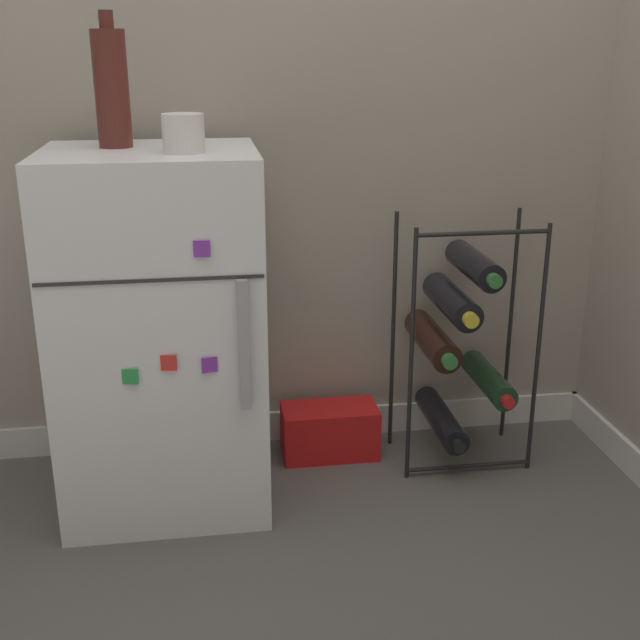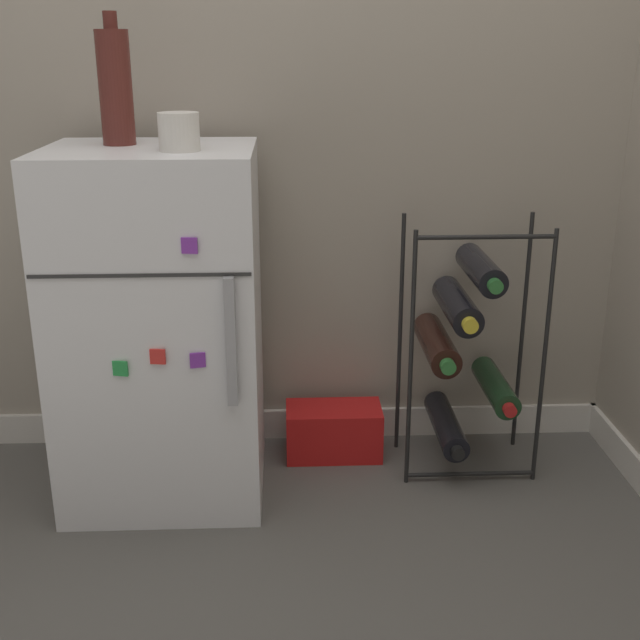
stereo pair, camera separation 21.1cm
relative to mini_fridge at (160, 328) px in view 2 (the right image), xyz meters
The scene contains 7 objects.
ground_plane 0.76m from the mini_fridge, 37.81° to the right, with size 14.00×14.00×0.00m, color #56544F.
wall_back 0.97m from the mini_fridge, 32.26° to the left, with size 6.59×0.07×2.50m.
mini_fridge is the anchor object (origin of this frame).
wine_rack 0.81m from the mini_fridge, ahead, with size 0.37×0.33×0.71m.
soda_box 0.61m from the mini_fridge, 18.33° to the left, with size 0.28×0.15×0.15m.
fridge_top_cup 0.51m from the mini_fridge, 39.83° to the right, with size 0.09×0.09×0.09m.
fridge_top_bottle 0.60m from the mini_fridge, 143.30° to the left, with size 0.08×0.08×0.31m.
Camera 2 is at (-0.15, -1.58, 1.14)m, focal length 45.00 mm.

